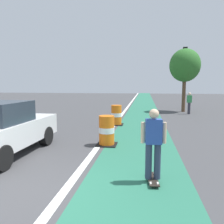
% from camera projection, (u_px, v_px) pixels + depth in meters
% --- Properties ---
extents(ground_plane, '(100.00, 100.00, 0.00)m').
position_uv_depth(ground_plane, '(16.00, 196.00, 4.56)').
color(ground_plane, '#424244').
extents(bike_lane_strip, '(2.50, 80.00, 0.01)m').
position_uv_depth(bike_lane_strip, '(143.00, 116.00, 16.00)').
color(bike_lane_strip, '#286B51').
rests_on(bike_lane_strip, ground).
extents(lane_divider_stripe, '(0.20, 80.00, 0.01)m').
position_uv_depth(lane_divider_stripe, '(121.00, 115.00, 16.21)').
color(lane_divider_stripe, silver).
rests_on(lane_divider_stripe, ground).
extents(skateboarder_on_lane, '(0.57, 0.82, 1.69)m').
position_uv_depth(skateboarder_on_lane, '(153.00, 143.00, 5.10)').
color(skateboarder_on_lane, black).
rests_on(skateboarder_on_lane, ground).
extents(parked_sedan_nearest, '(2.00, 4.14, 1.70)m').
position_uv_depth(parked_sedan_nearest, '(2.00, 129.00, 7.10)').
color(parked_sedan_nearest, silver).
rests_on(parked_sedan_nearest, ground).
extents(traffic_barrel_front, '(0.73, 0.73, 1.09)m').
position_uv_depth(traffic_barrel_front, '(107.00, 131.00, 8.27)').
color(traffic_barrel_front, orange).
rests_on(traffic_barrel_front, ground).
extents(traffic_barrel_mid, '(0.73, 0.73, 1.09)m').
position_uv_depth(traffic_barrel_mid, '(116.00, 115.00, 12.37)').
color(traffic_barrel_mid, orange).
rests_on(traffic_barrel_mid, ground).
extents(traffic_light_corner, '(0.41, 0.32, 5.10)m').
position_uv_depth(traffic_light_corner, '(185.00, 68.00, 17.88)').
color(traffic_light_corner, '#2D2D2D').
rests_on(traffic_light_corner, ground).
extents(pedestrian_crossing, '(0.34, 0.20, 1.61)m').
position_uv_depth(pedestrian_crossing, '(189.00, 103.00, 16.80)').
color(pedestrian_crossing, '#33333D').
rests_on(pedestrian_crossing, ground).
extents(street_tree_sidewalk, '(2.40, 2.40, 5.00)m').
position_uv_depth(street_tree_sidewalk, '(185.00, 66.00, 17.86)').
color(street_tree_sidewalk, brown).
rests_on(street_tree_sidewalk, ground).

